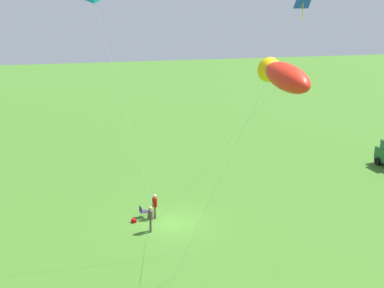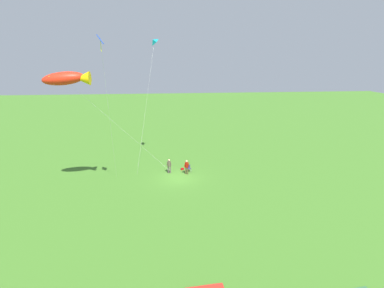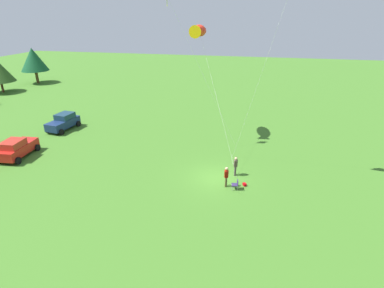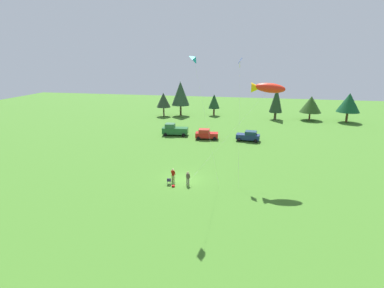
{
  "view_description": "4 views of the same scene",
  "coord_description": "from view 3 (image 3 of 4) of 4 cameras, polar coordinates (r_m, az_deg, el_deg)",
  "views": [
    {
      "loc": [
        32.38,
        -5.54,
        15.3
      ],
      "look_at": [
        1.59,
        1.04,
        5.95
      ],
      "focal_mm": 50.0,
      "sensor_mm": 36.0,
      "label": 1
    },
    {
      "loc": [
        1.51,
        31.43,
        13.29
      ],
      "look_at": [
        -1.61,
        -0.03,
        3.96
      ],
      "focal_mm": 28.0,
      "sensor_mm": 36.0,
      "label": 2
    },
    {
      "loc": [
        -22.32,
        -2.83,
        13.05
      ],
      "look_at": [
        -0.36,
        2.02,
        3.19
      ],
      "focal_mm": 28.0,
      "sensor_mm": 36.0,
      "label": 3
    },
    {
      "loc": [
        7.98,
        -34.4,
        15.17
      ],
      "look_at": [
        0.76,
        1.88,
        4.21
      ],
      "focal_mm": 28.0,
      "sensor_mm": 36.0,
      "label": 4
    }
  ],
  "objects": [
    {
      "name": "folding_chair",
      "position": [
        24.45,
        8.37,
        -7.53
      ],
      "size": [
        0.57,
        0.57,
        0.82
      ],
      "rotation": [
        0.0,
        0.0,
        1.78
      ],
      "color": "#2F2550",
      "rests_on": "ground"
    },
    {
      "name": "kite_large_fish",
      "position": [
        32.73,
        1.28,
        20.74
      ],
      "size": [
        11.44,
        6.12,
        12.12
      ],
      "color": "red",
      "rests_on": "ground"
    },
    {
      "name": "person_spectator",
      "position": [
        24.48,
        6.55,
        -5.93
      ],
      "size": [
        0.61,
        0.36,
        1.74
      ],
      "rotation": [
        0.0,
        0.0,
        1.49
      ],
      "color": "#4F4324",
      "rests_on": "ground"
    },
    {
      "name": "car_red_sedan",
      "position": [
        33.87,
        -30.38,
        -0.69
      ],
      "size": [
        4.34,
        2.5,
        1.89
      ],
      "rotation": [
        0.0,
        0.0,
        3.23
      ],
      "color": "red",
      "rests_on": "ground"
    },
    {
      "name": "car_navy_hatch",
      "position": [
        39.6,
        -23.29,
        3.9
      ],
      "size": [
        4.38,
        2.62,
        1.89
      ],
      "rotation": [
        0.0,
        0.0,
        -0.12
      ],
      "color": "navy",
      "rests_on": "ground"
    },
    {
      "name": "kite_diamond_blue",
      "position": [
        29.8,
        -4.09,
        25.09
      ],
      "size": [
        1.03,
        7.39,
        14.89
      ],
      "color": "blue",
      "rests_on": "ground"
    },
    {
      "name": "ground_plane",
      "position": [
        26.01,
        4.55,
        -6.53
      ],
      "size": [
        160.0,
        160.0,
        0.0
      ],
      "primitive_type": "plane",
      "color": "#3D7123"
    },
    {
      "name": "backpack_on_grass",
      "position": [
        25.22,
        9.98,
        -7.6
      ],
      "size": [
        0.39,
        0.35,
        0.22
      ],
      "primitive_type": "cube",
      "rotation": [
        0.0,
        0.0,
        0.55
      ],
      "color": "#B8070E",
      "rests_on": "ground"
    },
    {
      "name": "person_kite_flyer",
      "position": [
        26.21,
        8.3,
        -3.92
      ],
      "size": [
        0.53,
        0.38,
        1.74
      ],
      "rotation": [
        0.0,
        0.0,
        1.43
      ],
      "color": "#4F3F43",
      "rests_on": "ground"
    }
  ]
}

